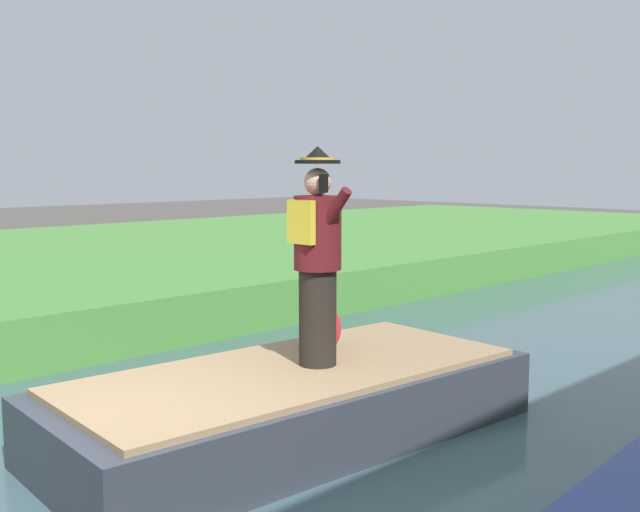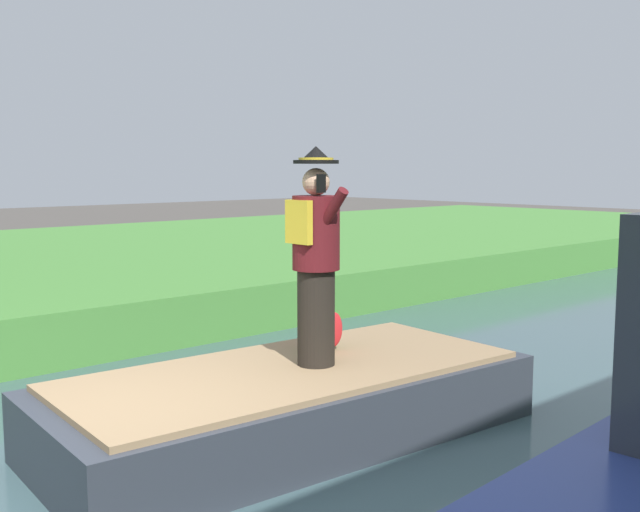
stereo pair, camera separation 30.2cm
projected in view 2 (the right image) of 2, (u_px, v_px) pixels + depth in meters
ground_plane at (94, 512)px, 5.22m from camera, size 80.00×80.00×0.00m
canal_water at (94, 505)px, 5.21m from camera, size 6.63×48.00×0.10m
boat at (291, 402)px, 6.36m from camera, size 2.13×4.33×0.61m
person_pirate at (316, 257)px, 6.29m from camera, size 0.61×0.42×1.85m
parrot_plush at (323, 322)px, 6.95m from camera, size 0.36×0.35×0.57m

